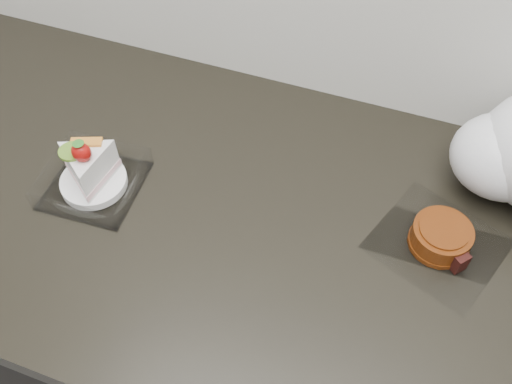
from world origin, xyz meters
TOP-DOWN VIEW (x-y plane):
  - counter at (0.00, 1.69)m, footprint 2.04×0.64m
  - cake_tray at (-0.34, 1.66)m, footprint 0.15×0.15m
  - mooncake_wrap at (0.20, 1.74)m, footprint 0.22×0.21m

SIDE VIEW (x-z plane):
  - counter at x=0.00m, z-range 0.00..0.90m
  - mooncake_wrap at x=0.20m, z-range 0.90..0.94m
  - cake_tray at x=-0.34m, z-range 0.87..0.99m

